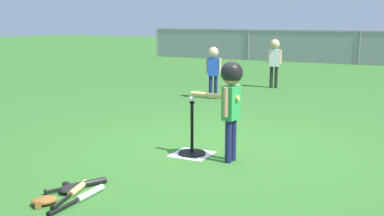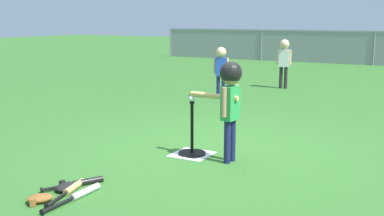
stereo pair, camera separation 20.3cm
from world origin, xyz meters
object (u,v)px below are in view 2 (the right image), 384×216
Objects in this scene: spare_bat_black at (82,183)px; glove_near_bats at (39,198)px; fielder_deep_right at (221,66)px; fielder_near_left at (284,57)px; glove_by_plate at (65,187)px; batter_child at (230,91)px; spare_bat_silver at (80,194)px; baseball_on_tee at (192,98)px; batting_tee at (192,146)px; spare_bat_wood at (71,189)px.

spare_bat_black is 2.01× the size of glove_near_bats.
fielder_near_left is at bearing 72.64° from fielder_deep_right.
glove_by_plate is at bearing -87.36° from fielder_near_left.
spare_bat_silver is (-0.70, -1.61, -0.76)m from batter_child.
spare_bat_black is at bearing -123.15° from batter_child.
batting_tee is at bearing -116.57° from baseball_on_tee.
batting_tee is 3.94m from fielder_deep_right.
batting_tee is at bearing 174.07° from batter_child.
batter_child is (0.50, -0.05, 0.69)m from batting_tee.
fielder_deep_right is 5.68m from glove_near_bats.
glove_by_plate is at bearing -79.74° from fielder_deep_right.
fielder_deep_right is at bearing 102.61° from spare_bat_silver.
spare_bat_wood is (1.03, -5.25, -0.62)m from fielder_deep_right.
spare_bat_silver is 0.25m from glove_by_plate.
fielder_near_left is at bearing 97.90° from baseball_on_tee.
glove_near_bats is (0.96, -5.56, -0.62)m from fielder_deep_right.
batter_child is 1.93m from spare_bat_wood.
batting_tee is 0.57× the size of fielder_near_left.
fielder_near_left is (-0.78, 5.61, 0.05)m from baseball_on_tee.
glove_by_plate is at bearing 164.04° from spare_bat_silver.
spare_bat_silver is (1.19, -5.30, -0.62)m from fielder_deep_right.
batter_child reaches higher than spare_bat_wood.
fielder_near_left is (-0.78, 5.61, 0.61)m from batting_tee.
spare_bat_black is (-0.90, -1.37, -0.76)m from batter_child.
spare_bat_silver is at bearing -18.58° from spare_bat_wood.
fielder_near_left is at bearing 97.90° from batting_tee.
batting_tee reaches higher than glove_by_plate.
fielder_deep_right is (-1.39, 3.64, -0.01)m from baseball_on_tee.
spare_bat_black is (-0.04, 0.18, -0.00)m from spare_bat_wood.
baseball_on_tee is 0.07× the size of fielder_near_left.
fielder_near_left is at bearing 102.68° from batter_child.
glove_near_bats is (-0.43, -1.92, -0.06)m from batting_tee.
fielder_near_left reaches higher than fielder_deep_right.
spare_bat_black is (-0.40, -1.42, -0.07)m from batting_tee.
spare_bat_wood is (-0.86, -1.56, -0.76)m from batter_child.
batting_tee is 1.65m from spare_bat_wood.
glove_by_plate is (-0.05, -0.17, 0.01)m from spare_bat_black.
spare_bat_wood is (0.41, -7.22, -0.68)m from fielder_near_left.
baseball_on_tee is 0.07× the size of fielder_deep_right.
baseball_on_tee is 0.11× the size of spare_bat_silver.
spare_bat_silver is at bearing -77.39° from fielder_deep_right.
glove_by_plate is (-0.45, -1.59, -0.06)m from batting_tee.
fielder_near_left is 4.35× the size of glove_by_plate.
glove_near_bats is at bearing -102.72° from batting_tee.
batting_tee is at bearing 77.20° from spare_bat_wood.
fielder_deep_right reaches higher than spare_bat_silver.
glove_near_bats is (-0.43, -1.92, -0.63)m from baseball_on_tee.
spare_bat_black is 0.49m from glove_near_bats.
baseball_on_tee is at bearing -69.07° from fielder_deep_right.
baseball_on_tee is 1.61m from spare_bat_black.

